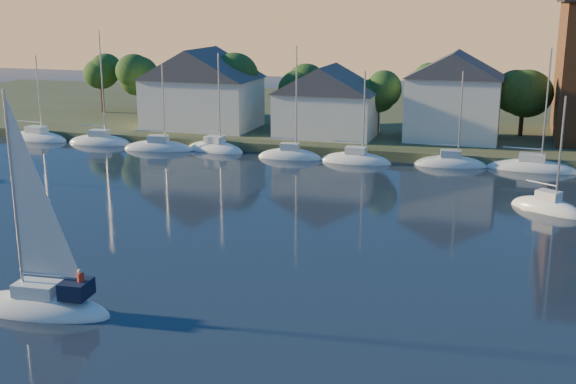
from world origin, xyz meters
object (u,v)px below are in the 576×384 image
at_px(clubhouse_centre, 327,100).
at_px(clubhouse_east, 454,95).
at_px(drifting_sailboat_right, 547,210).
at_px(clubhouse_west, 202,87).
at_px(hero_sailboat, 41,302).

height_order(clubhouse_centre, clubhouse_east, clubhouse_east).
height_order(clubhouse_east, drifting_sailboat_right, clubhouse_east).
xyz_separation_m(clubhouse_west, clubhouse_east, (30.00, 1.00, 0.07)).
bearing_deg(clubhouse_east, clubhouse_centre, -171.87).
distance_m(clubhouse_east, drifting_sailboat_right, 26.24).
bearing_deg(hero_sailboat, clubhouse_east, -112.74).
relative_size(clubhouse_west, clubhouse_east, 1.30).
xyz_separation_m(hero_sailboat, drifting_sailboat_right, (26.47, 28.28, -0.46)).
xyz_separation_m(clubhouse_west, hero_sailboat, (13.07, -51.01, -5.38)).
relative_size(clubhouse_east, hero_sailboat, 0.81).
bearing_deg(drifting_sailboat_right, clubhouse_west, -178.76).
bearing_deg(hero_sailboat, clubhouse_west, -80.34).
bearing_deg(clubhouse_west, drifting_sailboat_right, -29.89).
relative_size(clubhouse_west, drifting_sailboat_right, 1.33).
bearing_deg(clubhouse_east, hero_sailboat, -108.03).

